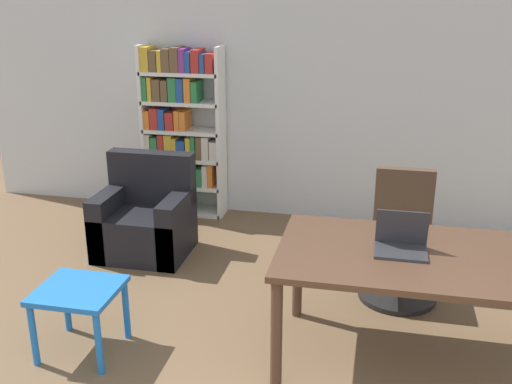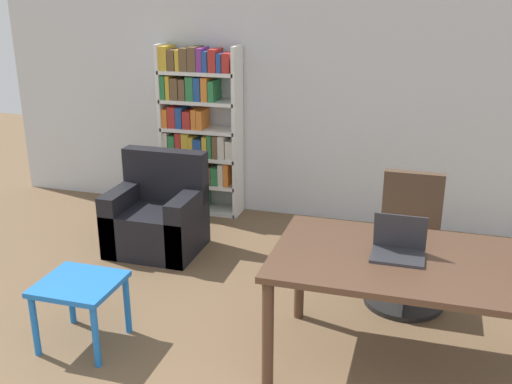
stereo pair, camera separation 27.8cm
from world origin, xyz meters
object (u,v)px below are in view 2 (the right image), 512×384
Objects in this scene: bookshelf at (197,131)px; armchair at (158,218)px; desk at (417,273)px; side_table_blue at (80,292)px; office_chair at (408,249)px; laptop at (398,247)px.

armchair is at bearing -89.51° from bookshelf.
side_table_blue is at bearing -171.60° from desk.
office_chair is at bearing 31.09° from side_table_blue.
desk is 2.63m from armchair.
office_chair reaches higher than armchair.
office_chair reaches higher than desk.
laptop is 0.18× the size of bookshelf.
office_chair reaches higher than side_table_blue.
laptop is 0.98m from office_chair.
office_chair is at bearing -31.04° from bookshelf.
side_table_blue is (-2.04, -1.23, -0.03)m from office_chair.
bookshelf is (-0.18, 2.57, 0.48)m from side_table_blue.
armchair reaches higher than desk.
armchair is at bearing 171.94° from office_chair.
laptop is 0.61× the size of side_table_blue.
office_chair is at bearing 87.40° from laptop.
office_chair is at bearing -8.06° from armchair.
laptop is 2.54m from armchair.
bookshelf reaches higher than laptop.
armchair reaches higher than side_table_blue.
side_table_blue is 0.30× the size of bookshelf.
office_chair is 2.24m from armchair.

